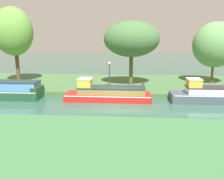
% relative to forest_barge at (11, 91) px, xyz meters
% --- Properties ---
extents(ground_plane, '(120.00, 120.00, 0.00)m').
position_rel_forest_barge_xyz_m(ground_plane, '(9.14, -1.20, -0.65)').
color(ground_plane, '#31594B').
extents(riverbank_far, '(72.00, 10.00, 0.40)m').
position_rel_forest_barge_xyz_m(riverbank_far, '(9.14, 5.80, -0.45)').
color(riverbank_far, '#456D3D').
rests_on(riverbank_far, ground_plane).
extents(riverbank_near, '(72.00, 10.00, 0.40)m').
position_rel_forest_barge_xyz_m(riverbank_near, '(9.14, -10.20, -0.45)').
color(riverbank_near, '#3B7343').
rests_on(riverbank_near, ground_plane).
extents(forest_barge, '(5.57, 2.01, 1.49)m').
position_rel_forest_barge_xyz_m(forest_barge, '(0.00, 0.00, 0.00)').
color(forest_barge, '#1E4930').
rests_on(forest_barge, ground_plane).
extents(red_narrowboat, '(7.04, 2.03, 1.81)m').
position_rel_forest_barge_xyz_m(red_narrowboat, '(8.23, -0.00, -0.10)').
color(red_narrowboat, '#B4211B').
rests_on(red_narrowboat, ground_plane).
extents(willow_tree_left, '(3.99, 3.72, 7.68)m').
position_rel_forest_barge_xyz_m(willow_tree_left, '(-1.88, 5.06, 4.96)').
color(willow_tree_left, brown).
rests_on(willow_tree_left, riverbank_far).
extents(willow_tree_centre, '(5.35, 3.89, 6.23)m').
position_rel_forest_barge_xyz_m(willow_tree_centre, '(10.16, 4.21, 4.24)').
color(willow_tree_centre, brown).
rests_on(willow_tree_centre, riverbank_far).
extents(willow_tree_right, '(4.47, 3.94, 6.21)m').
position_rel_forest_barge_xyz_m(willow_tree_right, '(18.56, 5.89, 3.68)').
color(willow_tree_right, brown).
rests_on(willow_tree_right, riverbank_far).
extents(lamp_post, '(0.24, 0.24, 2.47)m').
position_rel_forest_barge_xyz_m(lamp_post, '(8.15, 2.80, 1.34)').
color(lamp_post, '#333338').
rests_on(lamp_post, riverbank_far).
extents(mooring_post_near, '(0.20, 0.20, 0.81)m').
position_rel_forest_barge_xyz_m(mooring_post_near, '(11.22, 1.59, 0.15)').
color(mooring_post_near, '#463931').
rests_on(mooring_post_near, riverbank_far).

